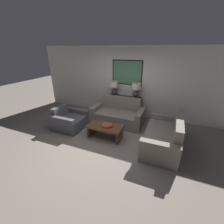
{
  "coord_description": "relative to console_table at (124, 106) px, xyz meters",
  "views": [
    {
      "loc": [
        1.7,
        -3.29,
        2.55
      ],
      "look_at": [
        -0.01,
        0.83,
        0.65
      ],
      "focal_mm": 24.0,
      "sensor_mm": 36.0,
      "label": 1
    }
  ],
  "objects": [
    {
      "name": "table_lamp_right",
      "position": [
        0.44,
        0.0,
        0.74
      ],
      "size": [
        0.33,
        0.33,
        0.57
      ],
      "color": "#333338",
      "rests_on": "console_table"
    },
    {
      "name": "armchair_near_back_wall",
      "position": [
        -1.43,
        -1.69,
        -0.14
      ],
      "size": [
        0.95,
        0.95,
        0.74
      ],
      "color": "#4C4C51",
      "rests_on": "ground_plane"
    },
    {
      "name": "console_table",
      "position": [
        0.0,
        0.0,
        0.0
      ],
      "size": [
        1.32,
        0.38,
        0.8
      ],
      "color": "#332319",
      "rests_on": "ground_plane"
    },
    {
      "name": "back_wall",
      "position": [
        0.0,
        0.27,
        0.93
      ],
      "size": [
        7.57,
        0.12,
        2.65
      ],
      "color": "beige",
      "rests_on": "ground_plane"
    },
    {
      "name": "table_lamp_left",
      "position": [
        -0.44,
        0.0,
        0.74
      ],
      "size": [
        0.33,
        0.33,
        0.57
      ],
      "color": "#333338",
      "rests_on": "console_table"
    },
    {
      "name": "coffee_table",
      "position": [
        -0.02,
        -1.78,
        -0.11
      ],
      "size": [
        1.08,
        0.56,
        0.4
      ],
      "color": "#4C331E",
      "rests_on": "ground_plane"
    },
    {
      "name": "ground_plane",
      "position": [
        0.0,
        -2.09,
        -0.4
      ],
      "size": [
        20.0,
        20.0,
        0.0
      ],
      "primitive_type": "plane",
      "color": "slate"
    },
    {
      "name": "couch_by_back_wall",
      "position": [
        0.0,
        -0.69,
        -0.1
      ],
      "size": [
        1.82,
        0.91,
        0.91
      ],
      "color": "slate",
      "rests_on": "ground_plane"
    },
    {
      "name": "couch_by_side",
      "position": [
        1.67,
        -1.57,
        -0.1
      ],
      "size": [
        0.91,
        1.82,
        0.91
      ],
      "color": "slate",
      "rests_on": "ground_plane"
    },
    {
      "name": "decorative_bowl",
      "position": [
        0.04,
        -1.77,
        0.03
      ],
      "size": [
        0.33,
        0.33,
        0.06
      ],
      "color": "#93382D",
      "rests_on": "coffee_table"
    }
  ]
}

